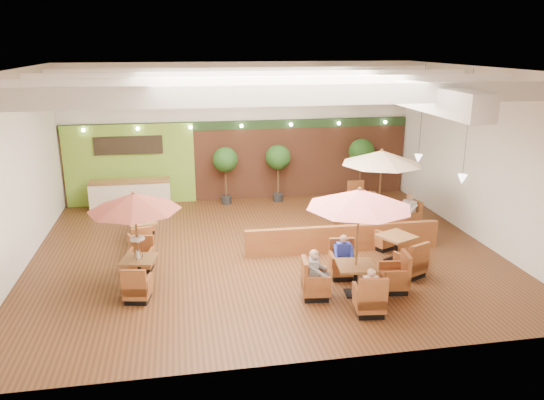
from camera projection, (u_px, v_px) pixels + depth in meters
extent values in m
plane|color=#381E0F|center=(265.00, 251.00, 16.42)|extent=(14.00, 14.00, 0.00)
cube|color=silver|center=(241.00, 132.00, 21.30)|extent=(14.00, 0.04, 5.50)
cube|color=silver|center=(317.00, 234.00, 9.98)|extent=(14.00, 0.04, 5.50)
cube|color=silver|center=(12.00, 175.00, 14.46)|extent=(0.04, 12.00, 5.50)
cube|color=silver|center=(482.00, 156.00, 16.82)|extent=(0.04, 12.00, 5.50)
cube|color=white|center=(265.00, 69.00, 14.85)|extent=(14.00, 12.00, 0.04)
cube|color=brown|center=(241.00, 161.00, 21.57)|extent=(13.90, 0.10, 3.20)
cube|color=#1E3819|center=(241.00, 125.00, 21.15)|extent=(13.90, 0.12, 0.35)
cube|color=olive|center=(130.00, 165.00, 20.78)|extent=(5.00, 0.08, 3.20)
cube|color=black|center=(128.00, 145.00, 20.47)|extent=(2.60, 0.08, 0.70)
cube|color=white|center=(382.00, 87.00, 15.60)|extent=(0.60, 11.00, 0.60)
cube|color=white|center=(295.00, 95.00, 11.18)|extent=(13.60, 0.12, 0.45)
cube|color=white|center=(273.00, 85.00, 13.73)|extent=(13.60, 0.12, 0.45)
cube|color=white|center=(258.00, 79.00, 16.18)|extent=(13.60, 0.12, 0.45)
cube|color=white|center=(246.00, 74.00, 18.73)|extent=(13.60, 0.12, 0.45)
cylinder|color=black|center=(468.00, 126.00, 15.34)|extent=(0.01, 0.01, 3.20)
cone|color=white|center=(462.00, 179.00, 15.80)|extent=(0.28, 0.28, 0.28)
cylinder|color=black|center=(422.00, 113.00, 18.17)|extent=(0.01, 0.01, 3.20)
cone|color=white|center=(418.00, 158.00, 18.63)|extent=(0.28, 0.28, 0.28)
sphere|color=#FFEAC6|center=(83.00, 130.00, 19.92)|extent=(0.14, 0.14, 0.14)
sphere|color=#FFEAC6|center=(138.00, 129.00, 20.26)|extent=(0.14, 0.14, 0.14)
sphere|color=#FFEAC6|center=(190.00, 127.00, 20.59)|extent=(0.14, 0.14, 0.14)
sphere|color=#FFEAC6|center=(241.00, 126.00, 20.93)|extent=(0.14, 0.14, 0.14)
sphere|color=#FFEAC6|center=(291.00, 125.00, 21.27)|extent=(0.14, 0.14, 0.14)
sphere|color=#FFEAC6|center=(339.00, 123.00, 21.60)|extent=(0.14, 0.14, 0.14)
sphere|color=#FFEAC6|center=(385.00, 122.00, 21.94)|extent=(0.14, 0.14, 0.14)
cube|color=beige|center=(131.00, 196.00, 20.34)|extent=(3.00, 0.70, 1.10)
cube|color=brown|center=(130.00, 181.00, 20.17)|extent=(3.00, 0.75, 0.06)
cube|color=brown|center=(343.00, 239.00, 16.31)|extent=(6.09, 0.28, 0.84)
cube|color=brown|center=(139.00, 259.00, 13.98)|extent=(1.00, 1.00, 0.06)
cylinder|color=black|center=(140.00, 272.00, 14.08)|extent=(0.10, 0.10, 0.66)
cube|color=black|center=(141.00, 284.00, 14.18)|extent=(0.53, 0.53, 0.04)
cube|color=brown|center=(138.00, 290.00, 13.21)|extent=(0.73, 0.73, 0.32)
cube|color=brown|center=(138.00, 283.00, 12.89)|extent=(0.63, 0.22, 0.70)
cube|color=brown|center=(125.00, 282.00, 13.15)|extent=(0.18, 0.56, 0.28)
cube|color=brown|center=(149.00, 282.00, 13.14)|extent=(0.18, 0.56, 0.28)
cube|color=black|center=(138.00, 298.00, 13.27)|extent=(0.65, 0.65, 0.14)
cube|color=brown|center=(142.00, 260.00, 15.00)|extent=(0.73, 0.73, 0.32)
cube|color=brown|center=(140.00, 247.00, 15.14)|extent=(0.63, 0.22, 0.70)
cube|color=brown|center=(152.00, 254.00, 14.94)|extent=(0.18, 0.56, 0.28)
cube|color=brown|center=(131.00, 254.00, 14.95)|extent=(0.18, 0.56, 0.28)
cube|color=black|center=(142.00, 268.00, 15.06)|extent=(0.65, 0.65, 0.14)
cylinder|color=brown|center=(137.00, 241.00, 13.83)|extent=(0.06, 0.06, 2.50)
cone|color=maroon|center=(134.00, 201.00, 13.52)|extent=(2.40, 2.40, 0.45)
sphere|color=brown|center=(134.00, 193.00, 13.46)|extent=(0.10, 0.10, 0.10)
cylinder|color=silver|center=(138.00, 254.00, 13.94)|extent=(0.10, 0.10, 0.22)
cube|color=brown|center=(356.00, 266.00, 13.40)|extent=(1.04, 1.04, 0.07)
cylinder|color=black|center=(355.00, 280.00, 13.51)|extent=(0.11, 0.11, 0.73)
cube|color=black|center=(355.00, 293.00, 13.62)|extent=(0.55, 0.55, 0.04)
cube|color=brown|center=(369.00, 301.00, 12.55)|extent=(0.76, 0.76, 0.35)
cube|color=brown|center=(376.00, 294.00, 12.19)|extent=(0.69, 0.19, 0.77)
cube|color=brown|center=(357.00, 293.00, 12.47)|extent=(0.16, 0.61, 0.31)
cube|color=brown|center=(383.00, 293.00, 12.50)|extent=(0.16, 0.61, 0.31)
cube|color=black|center=(369.00, 311.00, 12.62)|extent=(0.67, 0.67, 0.15)
cube|color=brown|center=(343.00, 266.00, 14.52)|extent=(0.76, 0.76, 0.35)
cube|color=brown|center=(339.00, 251.00, 14.69)|extent=(0.69, 0.19, 0.77)
cube|color=brown|center=(355.00, 258.00, 14.48)|extent=(0.16, 0.61, 0.31)
cube|color=brown|center=(332.00, 259.00, 14.44)|extent=(0.16, 0.61, 0.31)
cube|color=black|center=(342.00, 275.00, 14.60)|extent=(0.67, 0.67, 0.15)
cube|color=brown|center=(315.00, 286.00, 13.36)|extent=(0.76, 0.76, 0.35)
cube|color=brown|center=(326.00, 272.00, 13.35)|extent=(0.19, 0.69, 0.77)
cube|color=brown|center=(314.00, 272.00, 13.60)|extent=(0.61, 0.16, 0.31)
cube|color=brown|center=(317.00, 283.00, 12.99)|extent=(0.61, 0.16, 0.31)
cube|color=black|center=(315.00, 295.00, 13.43)|extent=(0.67, 0.67, 0.15)
cube|color=brown|center=(394.00, 279.00, 13.71)|extent=(0.76, 0.76, 0.35)
cube|color=brown|center=(385.00, 269.00, 13.54)|extent=(0.19, 0.69, 0.77)
cube|color=brown|center=(398.00, 277.00, 13.34)|extent=(0.61, 0.16, 0.31)
cube|color=brown|center=(391.00, 267.00, 13.95)|extent=(0.61, 0.16, 0.31)
cube|color=black|center=(393.00, 288.00, 13.78)|extent=(0.67, 0.67, 0.15)
cylinder|color=brown|center=(357.00, 244.00, 13.24)|extent=(0.06, 0.06, 2.75)
cone|color=#DF6C71|center=(359.00, 198.00, 12.89)|extent=(2.64, 2.64, 0.45)
sphere|color=brown|center=(360.00, 189.00, 12.83)|extent=(0.10, 0.10, 0.10)
cube|color=brown|center=(379.00, 210.00, 17.85)|extent=(1.14, 1.14, 0.07)
cylinder|color=black|center=(378.00, 221.00, 17.96)|extent=(0.11, 0.11, 0.74)
cube|color=black|center=(377.00, 232.00, 18.07)|extent=(0.60, 0.60, 0.04)
cube|color=brown|center=(390.00, 234.00, 16.98)|extent=(0.83, 0.83, 0.36)
cube|color=brown|center=(392.00, 227.00, 16.61)|extent=(0.70, 0.26, 0.78)
cube|color=brown|center=(382.00, 228.00, 16.80)|extent=(0.22, 0.62, 0.31)
cube|color=brown|center=(399.00, 226.00, 17.04)|extent=(0.22, 0.62, 0.31)
cube|color=black|center=(389.00, 241.00, 17.06)|extent=(0.74, 0.74, 0.16)
cube|color=brown|center=(367.00, 213.00, 18.98)|extent=(0.83, 0.83, 0.36)
cube|color=brown|center=(367.00, 202.00, 19.17)|extent=(0.70, 0.26, 0.78)
cube|color=brown|center=(375.00, 206.00, 19.04)|extent=(0.22, 0.62, 0.31)
cube|color=brown|center=(360.00, 209.00, 18.80)|extent=(0.22, 0.62, 0.31)
cube|color=black|center=(367.00, 220.00, 19.06)|extent=(0.74, 0.74, 0.16)
cube|color=brown|center=(348.00, 225.00, 17.81)|extent=(0.83, 0.83, 0.36)
cube|color=brown|center=(357.00, 215.00, 17.70)|extent=(0.26, 0.70, 0.78)
cube|color=brown|center=(343.00, 216.00, 18.03)|extent=(0.62, 0.22, 0.31)
cube|color=brown|center=(353.00, 221.00, 17.46)|extent=(0.62, 0.22, 0.31)
cube|color=black|center=(348.00, 232.00, 17.88)|extent=(0.74, 0.74, 0.16)
cube|color=brown|center=(407.00, 221.00, 18.16)|extent=(0.83, 0.83, 0.36)
cube|color=brown|center=(399.00, 212.00, 18.08)|extent=(0.26, 0.70, 0.78)
cube|color=brown|center=(414.00, 218.00, 17.81)|extent=(0.62, 0.22, 0.31)
cube|color=brown|center=(402.00, 212.00, 18.38)|extent=(0.62, 0.22, 0.31)
cube|color=black|center=(407.00, 228.00, 18.24)|extent=(0.74, 0.74, 0.16)
cylinder|color=brown|center=(380.00, 193.00, 17.68)|extent=(0.06, 0.06, 2.79)
cone|color=#D2B493|center=(382.00, 157.00, 17.33)|extent=(2.68, 2.68, 0.45)
sphere|color=brown|center=(382.00, 150.00, 17.27)|extent=(0.10, 0.10, 0.10)
cube|color=brown|center=(142.00, 222.00, 16.89)|extent=(1.06, 1.06, 0.06)
cylinder|color=black|center=(142.00, 232.00, 16.99)|extent=(0.10, 0.10, 0.65)
cube|color=black|center=(143.00, 243.00, 17.09)|extent=(0.56, 0.56, 0.04)
cube|color=brown|center=(141.00, 245.00, 16.12)|extent=(0.77, 0.77, 0.32)
cube|color=brown|center=(137.00, 239.00, 15.79)|extent=(0.62, 0.28, 0.69)
cube|color=brown|center=(131.00, 241.00, 15.93)|extent=(0.24, 0.54, 0.28)
cube|color=brown|center=(150.00, 237.00, 16.19)|extent=(0.24, 0.54, 0.28)
cube|color=black|center=(141.00, 252.00, 16.18)|extent=(0.68, 0.68, 0.14)
cube|color=brown|center=(144.00, 225.00, 17.90)|extent=(0.77, 0.77, 0.32)
cube|color=brown|center=(146.00, 214.00, 18.06)|extent=(0.62, 0.28, 0.69)
cube|color=brown|center=(152.00, 218.00, 17.97)|extent=(0.24, 0.54, 0.28)
cube|color=brown|center=(135.00, 221.00, 17.71)|extent=(0.24, 0.54, 0.28)
cube|color=black|center=(145.00, 231.00, 17.96)|extent=(0.68, 0.68, 0.14)
cylinder|color=silver|center=(141.00, 218.00, 16.85)|extent=(0.10, 0.10, 0.22)
cube|color=brown|center=(397.00, 236.00, 15.46)|extent=(1.22, 1.22, 0.07)
cylinder|color=black|center=(396.00, 249.00, 15.56)|extent=(0.11, 0.11, 0.72)
cube|color=black|center=(395.00, 261.00, 15.67)|extent=(0.65, 0.65, 0.04)
cube|color=brown|center=(411.00, 265.00, 14.61)|extent=(0.89, 0.89, 0.35)
cube|color=brown|center=(411.00, 258.00, 14.26)|extent=(0.66, 0.38, 0.76)
cube|color=brown|center=(403.00, 260.00, 14.38)|extent=(0.33, 0.58, 0.30)
cube|color=brown|center=(419.00, 255.00, 14.72)|extent=(0.33, 0.58, 0.30)
cube|color=black|center=(410.00, 273.00, 14.68)|extent=(0.79, 0.79, 0.15)
cube|color=brown|center=(383.00, 239.00, 16.56)|extent=(0.89, 0.89, 0.35)
cube|color=brown|center=(384.00, 226.00, 16.73)|extent=(0.66, 0.38, 0.76)
cube|color=brown|center=(390.00, 230.00, 16.67)|extent=(0.33, 0.58, 0.30)
cube|color=brown|center=(376.00, 234.00, 16.33)|extent=(0.33, 0.58, 0.30)
cube|color=black|center=(382.00, 246.00, 16.63)|extent=(0.79, 0.79, 0.15)
cube|color=brown|center=(366.00, 196.00, 19.62)|extent=(0.95, 0.95, 0.06)
cylinder|color=black|center=(366.00, 205.00, 19.73)|extent=(0.11, 0.11, 0.70)
cube|color=black|center=(365.00, 215.00, 19.83)|extent=(0.50, 0.50, 0.04)
cube|color=brown|center=(376.00, 216.00, 18.80)|extent=(0.70, 0.70, 0.34)
cube|color=brown|center=(379.00, 209.00, 18.45)|extent=(0.66, 0.14, 0.74)
cube|color=brown|center=(367.00, 210.00, 18.70)|extent=(0.12, 0.59, 0.30)
cube|color=brown|center=(384.00, 210.00, 18.77)|extent=(0.12, 0.59, 0.30)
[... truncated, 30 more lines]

